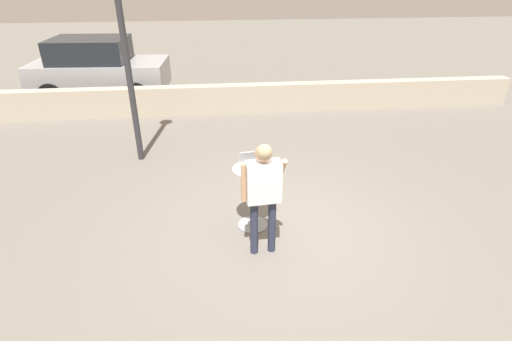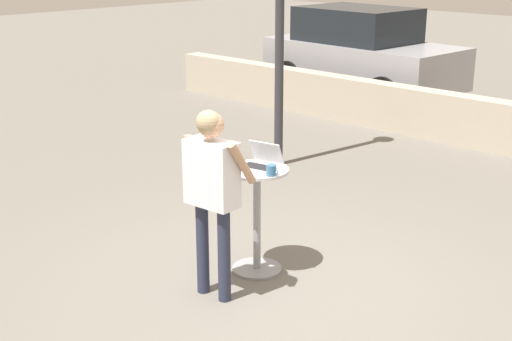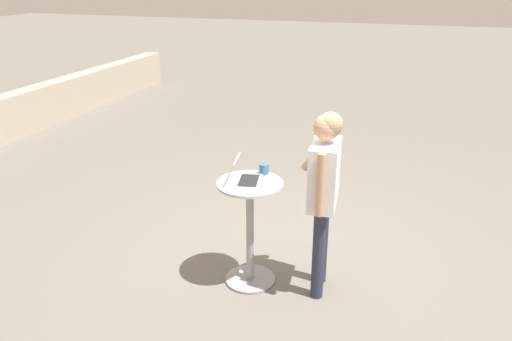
{
  "view_description": "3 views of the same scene",
  "coord_description": "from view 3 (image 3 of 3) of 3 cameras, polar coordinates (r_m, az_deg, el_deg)",
  "views": [
    {
      "loc": [
        -0.89,
        -4.93,
        3.69
      ],
      "look_at": [
        -0.36,
        0.12,
        1.02
      ],
      "focal_mm": 28.0,
      "sensor_mm": 36.0,
      "label": 1
    },
    {
      "loc": [
        3.85,
        -4.25,
        2.98
      ],
      "look_at": [
        -0.42,
        0.21,
        0.99
      ],
      "focal_mm": 50.0,
      "sensor_mm": 36.0,
      "label": 2
    },
    {
      "loc": [
        -4.18,
        -1.11,
        2.73
      ],
      "look_at": [
        -0.2,
        0.22,
        1.05
      ],
      "focal_mm": 35.0,
      "sensor_mm": 36.0,
      "label": 3
    }
  ],
  "objects": [
    {
      "name": "standing_person",
      "position": [
        4.26,
        7.77,
        -1.2
      ],
      "size": [
        0.6,
        0.4,
        1.68
      ],
      "color": "#282D42",
      "rests_on": "ground_plane"
    },
    {
      "name": "cafe_table",
      "position": [
        4.54,
        -0.69,
        -6.31
      ],
      "size": [
        0.59,
        0.59,
        1.01
      ],
      "color": "gray",
      "rests_on": "ground_plane"
    },
    {
      "name": "coffee_mug",
      "position": [
        4.53,
        0.92,
        0.19
      ],
      "size": [
        0.12,
        0.09,
        0.1
      ],
      "color": "#336084",
      "rests_on": "cafe_table"
    },
    {
      "name": "ground_plane",
      "position": [
        5.12,
        3.07,
        -10.39
      ],
      "size": [
        50.0,
        50.0,
        0.0
      ],
      "primitive_type": "plane",
      "color": "slate"
    },
    {
      "name": "laptop",
      "position": [
        4.35,
        -1.59,
        -0.69
      ],
      "size": [
        0.38,
        0.36,
        0.22
      ],
      "color": "silver",
      "rests_on": "cafe_table"
    }
  ]
}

